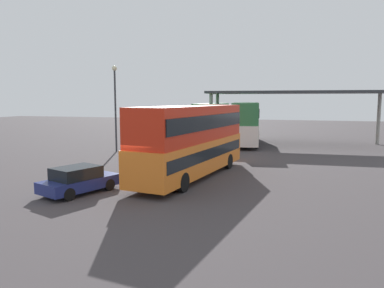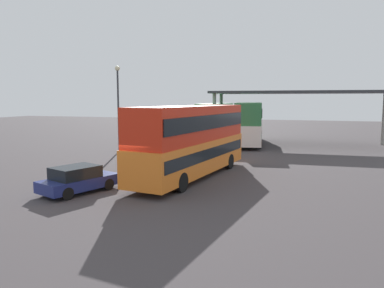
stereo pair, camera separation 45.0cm
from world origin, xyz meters
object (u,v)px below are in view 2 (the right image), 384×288
(double_decker_main, at_px, (192,138))
(lamppost_tall, at_px, (118,98))
(double_decker_mid_row, at_px, (249,121))
(parked_hatchback, at_px, (78,179))
(double_decker_near_canopy, at_px, (216,120))

(double_decker_main, distance_m, lamppost_tall, 12.97)
(double_decker_mid_row, bearing_deg, parked_hatchback, 160.43)
(double_decker_main, height_order, lamppost_tall, lamppost_tall)
(double_decker_mid_row, bearing_deg, double_decker_main, 170.51)
(double_decker_near_canopy, height_order, lamppost_tall, lamppost_tall)
(lamppost_tall, bearing_deg, double_decker_main, -41.34)
(parked_hatchback, relative_size, double_decker_mid_row, 0.36)
(double_decker_main, relative_size, double_decker_mid_row, 0.97)
(double_decker_main, distance_m, parked_hatchback, 7.00)
(parked_hatchback, distance_m, lamppost_tall, 15.23)
(lamppost_tall, bearing_deg, parked_hatchback, -68.97)
(double_decker_main, bearing_deg, lamppost_tall, 57.07)
(double_decker_mid_row, xyz_separation_m, lamppost_tall, (-10.25, -9.15, 2.41))
(double_decker_near_canopy, xyz_separation_m, lamppost_tall, (-6.17, -11.06, 2.48))
(double_decker_near_canopy, bearing_deg, lamppost_tall, 147.70)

